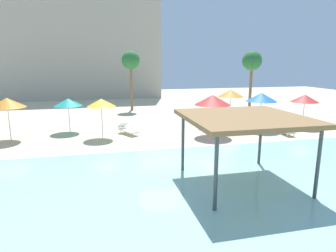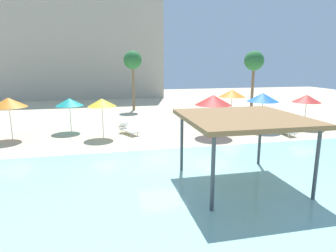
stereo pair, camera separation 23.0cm
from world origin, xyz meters
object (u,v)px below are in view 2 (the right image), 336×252
(shade_pavilion, at_px, (243,120))
(lounge_chair_3, at_px, (128,129))
(beach_umbrella_red_0, at_px, (213,100))
(beach_umbrella_orange_1, at_px, (8,102))
(beach_umbrella_red_4, at_px, (307,99))
(lounge_chair_2, at_px, (285,129))
(palm_tree_1, at_px, (133,61))
(beach_umbrella_blue_2, at_px, (263,97))
(beach_umbrella_orange_5, at_px, (232,93))
(beach_umbrella_yellow_3, at_px, (102,103))
(beach_umbrella_teal_6, at_px, (69,102))
(palm_tree_0, at_px, (254,62))
(lounge_chair_1, at_px, (204,123))

(shade_pavilion, bearing_deg, lounge_chair_3, 111.38)
(beach_umbrella_red_0, relative_size, beach_umbrella_orange_1, 1.02)
(shade_pavilion, bearing_deg, beach_umbrella_red_0, 76.96)
(beach_umbrella_red_4, height_order, lounge_chair_2, beach_umbrella_red_4)
(lounge_chair_2, relative_size, palm_tree_1, 0.31)
(beach_umbrella_blue_2, xyz_separation_m, lounge_chair_3, (-10.04, 0.75, -2.12))
(beach_umbrella_blue_2, bearing_deg, beach_umbrella_orange_5, 111.82)
(beach_umbrella_red_0, bearing_deg, beach_umbrella_orange_1, 172.11)
(beach_umbrella_red_0, relative_size, beach_umbrella_blue_2, 1.02)
(beach_umbrella_blue_2, height_order, beach_umbrella_yellow_3, beach_umbrella_blue_2)
(beach_umbrella_yellow_3, height_order, lounge_chair_2, beach_umbrella_yellow_3)
(shade_pavilion, xyz_separation_m, beach_umbrella_teal_6, (-7.89, 11.49, -0.54))
(shade_pavilion, distance_m, palm_tree_0, 18.49)
(lounge_chair_2, bearing_deg, beach_umbrella_yellow_3, -95.80)
(lounge_chair_3, bearing_deg, beach_umbrella_orange_5, 76.63)
(lounge_chair_1, bearing_deg, beach_umbrella_orange_5, 132.91)
(beach_umbrella_teal_6, height_order, palm_tree_0, palm_tree_0)
(beach_umbrella_red_4, xyz_separation_m, beach_umbrella_teal_6, (-17.83, 2.39, -0.07))
(beach_umbrella_orange_1, height_order, lounge_chair_2, beach_umbrella_orange_1)
(beach_umbrella_blue_2, height_order, lounge_chair_1, beach_umbrella_blue_2)
(beach_umbrella_orange_5, bearing_deg, beach_umbrella_red_4, -30.36)
(beach_umbrella_red_4, height_order, beach_umbrella_teal_6, beach_umbrella_red_4)
(lounge_chair_1, bearing_deg, shade_pavilion, 7.63)
(beach_umbrella_teal_6, bearing_deg, palm_tree_0, 14.87)
(beach_umbrella_teal_6, relative_size, palm_tree_1, 0.40)
(beach_umbrella_orange_5, bearing_deg, beach_umbrella_teal_6, -177.80)
(beach_umbrella_blue_2, relative_size, lounge_chair_2, 1.45)
(beach_umbrella_blue_2, height_order, lounge_chair_2, beach_umbrella_blue_2)
(beach_umbrella_teal_6, height_order, lounge_chair_2, beach_umbrella_teal_6)
(beach_umbrella_blue_2, relative_size, beach_umbrella_yellow_3, 1.04)
(palm_tree_0, bearing_deg, beach_umbrella_teal_6, -165.13)
(lounge_chair_1, xyz_separation_m, lounge_chair_2, (4.89, -3.34, 0.00))
(palm_tree_0, bearing_deg, beach_umbrella_red_0, -132.20)
(palm_tree_1, bearing_deg, beach_umbrella_blue_2, -53.49)
(beach_umbrella_orange_5, xyz_separation_m, beach_umbrella_teal_6, (-12.92, -0.50, -0.30))
(beach_umbrella_yellow_3, bearing_deg, palm_tree_0, 24.92)
(beach_umbrella_red_0, distance_m, beach_umbrella_teal_6, 10.34)
(shade_pavilion, bearing_deg, beach_umbrella_blue_2, 55.82)
(lounge_chair_3, bearing_deg, beach_umbrella_blue_2, 58.85)
(beach_umbrella_red_0, xyz_separation_m, lounge_chair_3, (-5.74, 1.74, -2.16))
(beach_umbrella_yellow_3, relative_size, lounge_chair_2, 1.38)
(beach_umbrella_yellow_3, bearing_deg, beach_umbrella_red_4, -0.36)
(beach_umbrella_blue_2, bearing_deg, lounge_chair_3, 175.73)
(shade_pavilion, distance_m, beach_umbrella_blue_2, 11.01)
(beach_umbrella_teal_6, bearing_deg, beach_umbrella_orange_5, 2.20)
(shade_pavilion, distance_m, beach_umbrella_red_4, 13.50)
(beach_umbrella_red_4, bearing_deg, palm_tree_0, 97.74)
(shade_pavilion, height_order, beach_umbrella_orange_1, shade_pavilion)
(lounge_chair_3, bearing_deg, shade_pavilion, -5.50)
(beach_umbrella_blue_2, bearing_deg, palm_tree_0, 67.62)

